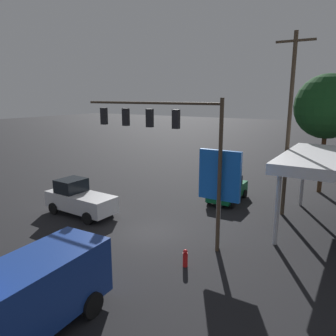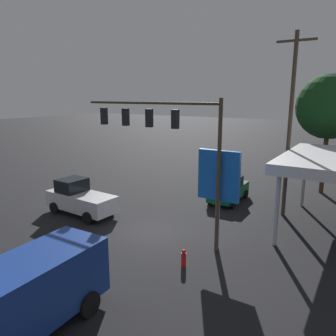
# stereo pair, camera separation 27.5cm
# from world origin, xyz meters

# --- Properties ---
(ground_plane) EXTENTS (200.00, 200.00, 0.00)m
(ground_plane) POSITION_xyz_m (0.00, 0.00, 0.00)
(ground_plane) COLOR black
(traffic_signal_assembly) EXTENTS (8.71, 0.43, 7.95)m
(traffic_signal_assembly) POSITION_xyz_m (-1.03, 0.16, 6.08)
(traffic_signal_assembly) COLOR #473828
(traffic_signal_assembly) RESTS_ON ground
(utility_pole) EXTENTS (2.40, 0.26, 11.97)m
(utility_pole) POSITION_xyz_m (-6.06, -7.24, 6.28)
(utility_pole) COLOR #473828
(utility_pole) RESTS_ON ground
(price_sign) EXTENTS (2.24, 0.27, 5.35)m
(price_sign) POSITION_xyz_m (-4.26, -0.15, 3.80)
(price_sign) COLOR #B7B7BC
(price_sign) RESTS_ON ground
(sedan_waiting) EXTENTS (2.09, 4.42, 1.93)m
(sedan_waiting) POSITION_xyz_m (-1.71, -8.13, 0.95)
(sedan_waiting) COLOR #0C592D
(sedan_waiting) RESTS_ON ground
(delivery_truck) EXTENTS (2.76, 6.88, 3.58)m
(delivery_truck) POSITION_xyz_m (-1.49, 9.96, 1.69)
(delivery_truck) COLOR navy
(delivery_truck) RESTS_ON ground
(pickup_parked) EXTENTS (5.28, 2.43, 2.40)m
(pickup_parked) POSITION_xyz_m (5.92, 0.04, 1.11)
(pickup_parked) COLOR silver
(pickup_parked) RESTS_ON ground
(street_tree) EXTENTS (5.23, 5.23, 9.81)m
(street_tree) POSITION_xyz_m (-7.50, -14.45, 7.17)
(street_tree) COLOR #4C331E
(street_tree) RESTS_ON ground
(fire_hydrant) EXTENTS (0.24, 0.24, 0.88)m
(fire_hydrant) POSITION_xyz_m (-3.73, 2.51, 0.44)
(fire_hydrant) COLOR red
(fire_hydrant) RESTS_ON ground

